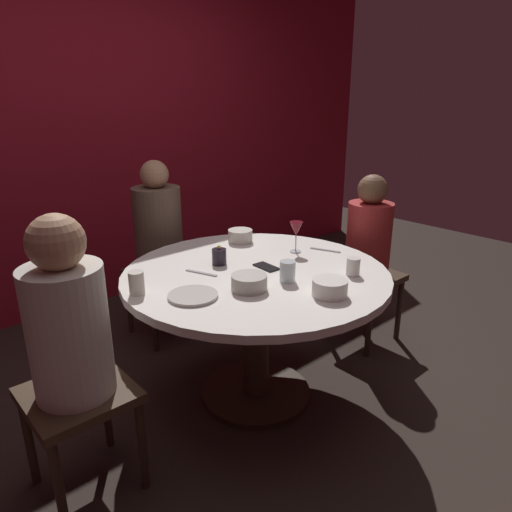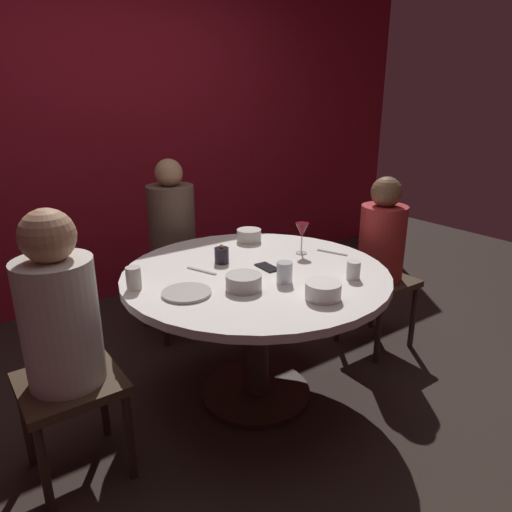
% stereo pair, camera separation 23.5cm
% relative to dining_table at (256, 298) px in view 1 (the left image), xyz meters
% --- Properties ---
extents(ground_plane, '(8.00, 8.00, 0.00)m').
position_rel_dining_table_xyz_m(ground_plane, '(0.00, 0.00, -0.59)').
color(ground_plane, '#2D231E').
extents(back_wall, '(6.00, 0.10, 2.60)m').
position_rel_dining_table_xyz_m(back_wall, '(0.00, 1.83, 0.71)').
color(back_wall, maroon).
rests_on(back_wall, ground).
extents(dining_table, '(1.35, 1.35, 0.74)m').
position_rel_dining_table_xyz_m(dining_table, '(0.00, 0.00, 0.00)').
color(dining_table, white).
rests_on(dining_table, ground).
extents(seated_diner_left, '(0.40, 0.40, 1.19)m').
position_rel_dining_table_xyz_m(seated_diner_left, '(-0.95, 0.00, 0.15)').
color(seated_diner_left, '#3F2D1E').
rests_on(seated_diner_left, ground).
extents(seated_diner_back, '(0.40, 0.40, 1.20)m').
position_rel_dining_table_xyz_m(seated_diner_back, '(0.00, 0.95, 0.15)').
color(seated_diner_back, '#3F2D1E').
rests_on(seated_diner_back, ground).
extents(seated_diner_right, '(0.40, 0.40, 1.12)m').
position_rel_dining_table_xyz_m(seated_diner_right, '(0.97, 0.00, 0.11)').
color(seated_diner_right, '#3F2D1E').
rests_on(seated_diner_right, ground).
extents(candle_holder, '(0.08, 0.08, 0.11)m').
position_rel_dining_table_xyz_m(candle_holder, '(-0.08, 0.20, 0.19)').
color(candle_holder, black).
rests_on(candle_holder, dining_table).
extents(wine_glass, '(0.08, 0.08, 0.18)m').
position_rel_dining_table_xyz_m(wine_glass, '(0.37, 0.07, 0.28)').
color(wine_glass, silver).
rests_on(wine_glass, dining_table).
extents(dinner_plate, '(0.22, 0.22, 0.01)m').
position_rel_dining_table_xyz_m(dinner_plate, '(-0.42, -0.06, 0.16)').
color(dinner_plate, '#B2ADA3').
rests_on(dinner_plate, dining_table).
extents(cell_phone, '(0.08, 0.14, 0.01)m').
position_rel_dining_table_xyz_m(cell_phone, '(0.07, -0.00, 0.15)').
color(cell_phone, black).
rests_on(cell_phone, dining_table).
extents(bowl_serving_large, '(0.17, 0.17, 0.07)m').
position_rel_dining_table_xyz_m(bowl_serving_large, '(-0.18, -0.16, 0.19)').
color(bowl_serving_large, '#B2ADA3').
rests_on(bowl_serving_large, dining_table).
extents(bowl_salad_center, '(0.15, 0.15, 0.07)m').
position_rel_dining_table_xyz_m(bowl_salad_center, '(0.26, 0.43, 0.19)').
color(bowl_salad_center, beige).
rests_on(bowl_salad_center, dining_table).
extents(bowl_small_white, '(0.16, 0.16, 0.07)m').
position_rel_dining_table_xyz_m(bowl_small_white, '(0.04, -0.45, 0.19)').
color(bowl_small_white, silver).
rests_on(bowl_small_white, dining_table).
extents(cup_near_candle, '(0.07, 0.07, 0.09)m').
position_rel_dining_table_xyz_m(cup_near_candle, '(0.32, -0.36, 0.19)').
color(cup_near_candle, silver).
rests_on(cup_near_candle, dining_table).
extents(cup_by_left_diner, '(0.07, 0.07, 0.11)m').
position_rel_dining_table_xyz_m(cup_by_left_diner, '(-0.59, 0.14, 0.20)').
color(cup_by_left_diner, beige).
rests_on(cup_by_left_diner, dining_table).
extents(cup_by_right_diner, '(0.08, 0.08, 0.10)m').
position_rel_dining_table_xyz_m(cup_by_right_diner, '(0.02, -0.20, 0.20)').
color(cup_by_right_diner, silver).
rests_on(cup_by_right_diner, dining_table).
extents(fork_near_plate, '(0.08, 0.17, 0.01)m').
position_rel_dining_table_xyz_m(fork_near_plate, '(0.51, -0.02, 0.15)').
color(fork_near_plate, '#B7B7BC').
rests_on(fork_near_plate, dining_table).
extents(knife_near_plate, '(0.08, 0.17, 0.01)m').
position_rel_dining_table_xyz_m(knife_near_plate, '(-0.23, 0.16, 0.15)').
color(knife_near_plate, '#B7B7BC').
rests_on(knife_near_plate, dining_table).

